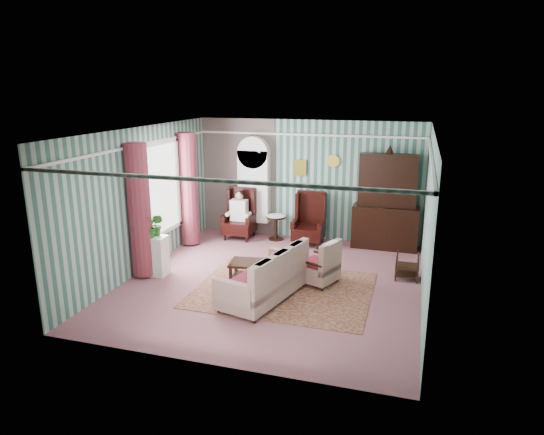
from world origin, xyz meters
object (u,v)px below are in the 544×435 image
(round_side_table, at_px, (276,228))
(floral_armchair, at_px, (318,262))
(bookcase, at_px, (254,192))
(seated_woman, at_px, (239,215))
(sofa, at_px, (263,270))
(coffee_table, at_px, (252,272))
(dresser_hutch, at_px, (387,199))
(plant_stand, at_px, (154,255))
(wingback_left, at_px, (239,214))
(nest_table, at_px, (407,266))
(wingback_right, at_px, (309,219))

(round_side_table, relative_size, floral_armchair, 0.68)
(bookcase, height_order, round_side_table, bookcase)
(seated_woman, distance_m, sofa, 3.63)
(bookcase, xyz_separation_m, round_side_table, (0.65, -0.24, -0.82))
(round_side_table, xyz_separation_m, floral_armchair, (1.54, -2.40, 0.14))
(coffee_table, bearing_deg, dresser_hutch, 51.07)
(dresser_hutch, bearing_deg, plant_stand, -144.92)
(plant_stand, height_order, coffee_table, plant_stand)
(round_side_table, distance_m, floral_armchair, 2.85)
(bookcase, distance_m, sofa, 3.93)
(seated_woman, relative_size, round_side_table, 1.97)
(wingback_left, relative_size, round_side_table, 2.08)
(wingback_left, height_order, sofa, wingback_left)
(nest_table, xyz_separation_m, sofa, (-2.41, -1.68, 0.28))
(plant_stand, bearing_deg, floral_armchair, 8.78)
(dresser_hutch, relative_size, wingback_left, 1.89)
(bookcase, height_order, coffee_table, bookcase)
(plant_stand, relative_size, sofa, 0.42)
(dresser_hutch, relative_size, nest_table, 4.37)
(nest_table, height_order, coffee_table, nest_table)
(nest_table, relative_size, floral_armchair, 0.62)
(nest_table, bearing_deg, coffee_table, -160.58)
(dresser_hutch, relative_size, floral_armchair, 2.69)
(wingback_right, relative_size, seated_woman, 1.06)
(bookcase, relative_size, plant_stand, 2.80)
(bookcase, bearing_deg, round_side_table, -20.27)
(nest_table, relative_size, sofa, 0.28)
(wingback_left, relative_size, floral_armchair, 1.43)
(wingback_left, relative_size, coffee_table, 1.46)
(round_side_table, xyz_separation_m, nest_table, (3.17, -1.70, -0.03))
(dresser_hutch, bearing_deg, round_side_table, -177.36)
(wingback_right, xyz_separation_m, coffee_table, (-0.53, -2.56, -0.42))
(nest_table, distance_m, sofa, 2.96)
(dresser_hutch, bearing_deg, floral_armchair, -112.90)
(bookcase, height_order, wingback_left, bookcase)
(bookcase, bearing_deg, coffee_table, -71.82)
(seated_woman, bearing_deg, wingback_right, 0.00)
(bookcase, relative_size, floral_armchair, 2.56)
(dresser_hutch, bearing_deg, seated_woman, -175.59)
(dresser_hutch, height_order, wingback_right, dresser_hutch)
(wingback_left, bearing_deg, floral_armchair, -42.73)
(round_side_table, distance_m, sofa, 3.48)
(wingback_right, xyz_separation_m, plant_stand, (-2.55, -2.75, -0.22))
(coffee_table, bearing_deg, floral_armchair, 14.10)
(wingback_left, bearing_deg, seated_woman, 0.00)
(wingback_left, distance_m, plant_stand, 2.87)
(sofa, distance_m, floral_armchair, 1.26)
(plant_stand, xyz_separation_m, coffee_table, (2.02, 0.19, -0.20))
(wingback_left, distance_m, sofa, 3.63)
(seated_woman, bearing_deg, wingback_left, 0.00)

